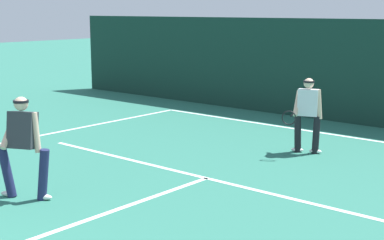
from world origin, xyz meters
name	(u,v)px	position (x,y,z in m)	size (l,w,h in m)	color
court_line_baseline_far	(331,134)	(0.00, 11.16, 0.00)	(10.41, 0.10, 0.01)	white
court_line_service	(206,178)	(0.00, 6.39, 0.00)	(8.49, 0.10, 0.01)	white
court_line_centre	(59,230)	(0.00, 3.20, 0.00)	(0.10, 6.40, 0.01)	white
player_near	(23,143)	(-1.50, 3.68, 0.90)	(0.88, 0.98, 1.64)	#1E234C
player_far	(307,112)	(0.42, 9.18, 0.86)	(0.66, 0.89, 1.57)	black
back_fence_windscreen	(363,73)	(0.00, 12.74, 1.35)	(21.23, 0.12, 2.71)	#14342B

